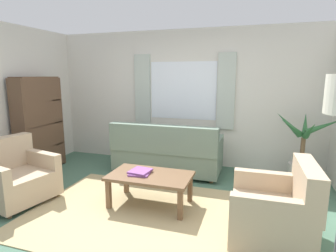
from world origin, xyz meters
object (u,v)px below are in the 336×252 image
book_stack_on_table (140,172)px  potted_plant (301,157)px  armchair_left (15,177)px  coffee_table (150,178)px  couch (167,153)px  armchair_right (277,210)px  bookshelf (42,127)px

book_stack_on_table → potted_plant: potted_plant is taller
armchair_left → coffee_table: 1.90m
armchair_left → book_stack_on_table: bearing=-63.3°
couch → armchair_left: couch is taller
armchair_right → book_stack_on_table: size_ratio=2.64×
armchair_left → book_stack_on_table: 1.77m
couch → armchair_right: couch is taller
armchair_left → armchair_right: size_ratio=1.13×
couch → bookshelf: size_ratio=1.10×
armchair_right → book_stack_on_table: armchair_right is taller
book_stack_on_table → armchair_left: bearing=-165.4°
armchair_right → coffee_table: (-1.57, 0.36, 0.03)m
couch → book_stack_on_table: size_ratio=5.70×
couch → armchair_right: bearing=137.0°
armchair_left → bookshelf: (-0.56, 1.18, 0.45)m
armchair_left → couch: bearing=-32.1°
armchair_left → book_stack_on_table: armchair_left is taller
bookshelf → couch: bearing=103.4°
book_stack_on_table → armchair_right: bearing=-11.8°
armchair_right → potted_plant: 1.85m
coffee_table → bookshelf: (-2.41, 0.74, 0.42)m
armchair_right → armchair_left: bearing=-89.5°
coffee_table → book_stack_on_table: (-0.14, -0.00, 0.08)m
armchair_left → bookshelf: bookshelf is taller
couch → armchair_left: size_ratio=1.91×
couch → bookshelf: bookshelf is taller
armchair_left → coffee_table: size_ratio=0.90×
couch → bookshelf: (-2.22, -0.53, 0.44)m
armchair_left → potted_plant: 4.32m
potted_plant → couch: bearing=-176.1°
potted_plant → coffee_table: bearing=-145.1°
bookshelf → book_stack_on_table: bearing=71.9°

